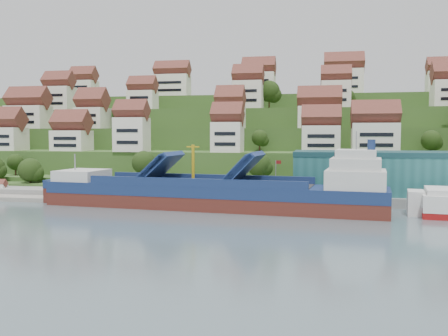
# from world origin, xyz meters

# --- Properties ---
(ground) EXTENTS (300.00, 300.00, 0.00)m
(ground) POSITION_xyz_m (0.00, 0.00, 0.00)
(ground) COLOR slate
(ground) RESTS_ON ground
(quay) EXTENTS (180.00, 14.00, 2.20)m
(quay) POSITION_xyz_m (20.00, 15.00, 1.10)
(quay) COLOR gray
(quay) RESTS_ON ground
(hillside) EXTENTS (260.00, 128.00, 31.00)m
(hillside) POSITION_xyz_m (0.00, 103.55, 10.66)
(hillside) COLOR #2D4C1E
(hillside) RESTS_ON ground
(hillside_village) EXTENTS (158.30, 63.18, 29.35)m
(hillside_village) POSITION_xyz_m (0.74, 61.76, 24.91)
(hillside_village) COLOR white
(hillside_village) RESTS_ON ground
(hillside_trees) EXTENTS (143.78, 62.81, 32.15)m
(hillside_trees) POSITION_xyz_m (-9.45, 43.89, 16.60)
(hillside_trees) COLOR #253E14
(hillside_trees) RESTS_ON ground
(warehouse) EXTENTS (60.00, 15.00, 10.00)m
(warehouse) POSITION_xyz_m (52.00, 17.00, 7.20)
(warehouse) COLOR #276869
(warehouse) RESTS_ON quay
(flagpole) EXTENTS (1.28, 0.16, 8.00)m
(flagpole) POSITION_xyz_m (18.11, 10.00, 6.88)
(flagpole) COLOR gray
(flagpole) RESTS_ON quay
(cargo_ship) EXTENTS (75.88, 18.87, 16.62)m
(cargo_ship) POSITION_xyz_m (6.55, 0.72, 3.19)
(cargo_ship) COLOR #55211A
(cargo_ship) RESTS_ON ground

